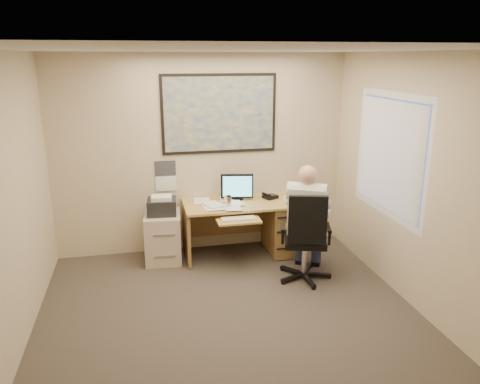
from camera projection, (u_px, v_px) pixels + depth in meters
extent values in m
cube|color=#3C352E|center=(236.00, 333.00, 4.65)|extent=(4.00, 4.50, 0.00)
cube|color=white|center=(236.00, 49.00, 3.89)|extent=(4.00, 4.50, 0.00)
cube|color=beige|center=(202.00, 155.00, 6.38)|extent=(4.00, 0.00, 2.70)
cube|color=beige|center=(337.00, 348.00, 2.16)|extent=(4.00, 0.00, 2.70)
cube|color=beige|center=(0.00, 219.00, 3.86)|extent=(0.00, 4.50, 2.70)
cube|color=beige|center=(431.00, 191.00, 4.69)|extent=(0.00, 4.50, 2.70)
cube|color=tan|center=(243.00, 203.00, 6.31)|extent=(1.60, 0.75, 0.03)
cube|color=olive|center=(283.00, 226.00, 6.53)|extent=(0.45, 0.70, 0.70)
cube|color=olive|center=(186.00, 234.00, 6.25)|extent=(0.04, 0.70, 0.70)
cube|color=olive|center=(238.00, 215.00, 6.71)|extent=(1.55, 0.03, 0.55)
cylinder|color=black|center=(237.00, 199.00, 6.43)|extent=(0.18, 0.18, 0.02)
cube|color=black|center=(237.00, 186.00, 6.36)|extent=(0.44, 0.12, 0.33)
cube|color=#51B8DD|center=(237.00, 187.00, 6.33)|extent=(0.39, 0.08, 0.28)
cube|color=tan|center=(238.00, 220.00, 5.87)|extent=(0.55, 0.30, 0.02)
cube|color=beige|center=(238.00, 219.00, 5.86)|extent=(0.43, 0.14, 0.02)
cube|color=black|center=(270.00, 197.00, 6.47)|extent=(0.23, 0.22, 0.04)
cylinder|color=silver|center=(229.00, 202.00, 6.05)|extent=(0.07, 0.07, 0.16)
cylinder|color=white|center=(227.00, 198.00, 6.32)|extent=(0.07, 0.07, 0.09)
cube|color=white|center=(210.00, 204.00, 6.20)|extent=(0.60, 0.56, 0.02)
cube|color=#1E4C93|center=(219.00, 114.00, 6.26)|extent=(1.56, 0.03, 1.06)
cube|color=white|center=(166.00, 176.00, 6.34)|extent=(0.28, 0.01, 0.42)
cube|color=beige|center=(163.00, 237.00, 6.23)|extent=(0.51, 0.60, 0.65)
cube|color=black|center=(162.00, 207.00, 6.11)|extent=(0.40, 0.36, 0.20)
cube|color=white|center=(161.00, 198.00, 6.06)|extent=(0.28, 0.23, 0.05)
cylinder|color=silver|center=(304.00, 258.00, 5.74)|extent=(0.06, 0.06, 0.42)
cube|color=black|center=(305.00, 240.00, 5.67)|extent=(0.60, 0.60, 0.07)
cube|color=black|center=(319.00, 219.00, 5.37)|extent=(0.44, 0.18, 0.58)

